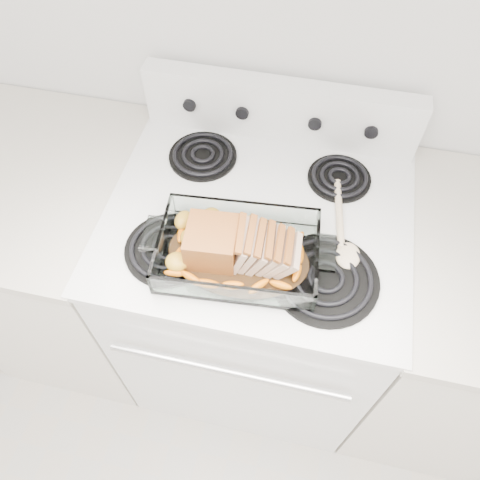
% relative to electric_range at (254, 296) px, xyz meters
% --- Properties ---
extents(electric_range, '(0.78, 0.70, 1.12)m').
position_rel_electric_range_xyz_m(electric_range, '(0.00, 0.00, 0.00)').
color(electric_range, white).
rests_on(electric_range, ground).
extents(counter_left, '(0.58, 0.68, 0.93)m').
position_rel_electric_range_xyz_m(counter_left, '(-0.67, -0.00, -0.02)').
color(counter_left, white).
rests_on(counter_left, ground).
extents(counter_right, '(0.58, 0.68, 0.93)m').
position_rel_electric_range_xyz_m(counter_right, '(0.66, -0.00, -0.02)').
color(counter_right, white).
rests_on(counter_right, ground).
extents(baking_dish, '(0.36, 0.24, 0.07)m').
position_rel_electric_range_xyz_m(baking_dish, '(-0.02, -0.15, 0.48)').
color(baking_dish, white).
rests_on(baking_dish, electric_range).
extents(pork_roast, '(0.26, 0.11, 0.09)m').
position_rel_electric_range_xyz_m(pork_roast, '(-0.03, -0.15, 0.51)').
color(pork_roast, '#924415').
rests_on(pork_roast, baking_dish).
extents(roast_vegetables, '(0.33, 0.18, 0.04)m').
position_rel_electric_range_xyz_m(roast_vegetables, '(-0.02, -0.12, 0.49)').
color(roast_vegetables, orange).
rests_on(roast_vegetables, baking_dish).
extents(wooden_spoon, '(0.09, 0.27, 0.02)m').
position_rel_electric_range_xyz_m(wooden_spoon, '(0.22, -0.04, 0.46)').
color(wooden_spoon, beige).
rests_on(wooden_spoon, electric_range).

